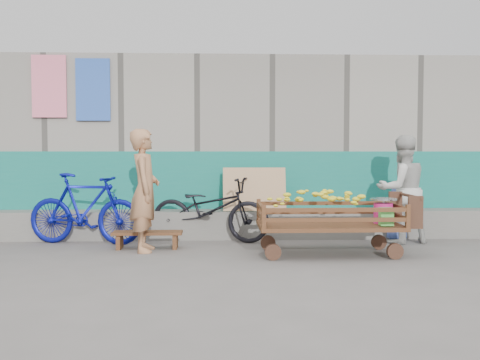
{
  "coord_description": "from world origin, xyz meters",
  "views": [
    {
      "loc": [
        -0.27,
        -6.23,
        1.39
      ],
      "look_at": [
        0.03,
        1.2,
        1.0
      ],
      "focal_mm": 40.0,
      "sensor_mm": 36.0,
      "label": 1
    }
  ],
  "objects_px": {
    "bicycle_dark": "(210,209)",
    "vendor_man": "(145,190)",
    "bicycle_blue": "(85,209)",
    "woman": "(402,189)",
    "banana_cart": "(326,210)",
    "bench": "(147,236)",
    "child": "(397,214)"
  },
  "relations": [
    {
      "from": "banana_cart",
      "to": "child",
      "type": "xyz_separation_m",
      "value": [
        1.34,
        1.1,
        -0.18
      ]
    },
    {
      "from": "bench",
      "to": "bicycle_dark",
      "type": "height_order",
      "value": "bicycle_dark"
    },
    {
      "from": "banana_cart",
      "to": "bench",
      "type": "relative_size",
      "value": 2.09
    },
    {
      "from": "banana_cart",
      "to": "child",
      "type": "bearing_deg",
      "value": 39.39
    },
    {
      "from": "bench",
      "to": "vendor_man",
      "type": "relative_size",
      "value": 0.58
    },
    {
      "from": "child",
      "to": "woman",
      "type": "bearing_deg",
      "value": 102.87
    },
    {
      "from": "banana_cart",
      "to": "bicycle_dark",
      "type": "relative_size",
      "value": 1.1
    },
    {
      "from": "banana_cart",
      "to": "child",
      "type": "distance_m",
      "value": 1.74
    },
    {
      "from": "woman",
      "to": "child",
      "type": "distance_m",
      "value": 0.45
    },
    {
      "from": "woman",
      "to": "bicycle_blue",
      "type": "xyz_separation_m",
      "value": [
        -4.8,
        0.07,
        -0.28
      ]
    },
    {
      "from": "bench",
      "to": "bicycle_blue",
      "type": "relative_size",
      "value": 0.56
    },
    {
      "from": "child",
      "to": "bicycle_blue",
      "type": "distance_m",
      "value": 4.81
    },
    {
      "from": "vendor_man",
      "to": "child",
      "type": "bearing_deg",
      "value": -82.24
    },
    {
      "from": "bicycle_dark",
      "to": "woman",
      "type": "bearing_deg",
      "value": -78.2
    },
    {
      "from": "bicycle_dark",
      "to": "vendor_man",
      "type": "bearing_deg",
      "value": 149.25
    },
    {
      "from": "banana_cart",
      "to": "vendor_man",
      "type": "distance_m",
      "value": 2.52
    },
    {
      "from": "bench",
      "to": "child",
      "type": "distance_m",
      "value": 3.86
    },
    {
      "from": "bicycle_dark",
      "to": "bench",
      "type": "bearing_deg",
      "value": 141.46
    },
    {
      "from": "banana_cart",
      "to": "bicycle_blue",
      "type": "xyz_separation_m",
      "value": [
        -3.47,
        0.96,
        -0.06
      ]
    },
    {
      "from": "vendor_man",
      "to": "woman",
      "type": "distance_m",
      "value": 3.86
    },
    {
      "from": "banana_cart",
      "to": "vendor_man",
      "type": "bearing_deg",
      "value": 171.93
    },
    {
      "from": "bench",
      "to": "child",
      "type": "xyz_separation_m",
      "value": [
        3.82,
        0.55,
        0.24
      ]
    },
    {
      "from": "child",
      "to": "bench",
      "type": "bearing_deg",
      "value": 20.99
    },
    {
      "from": "bicycle_dark",
      "to": "child",
      "type": "bearing_deg",
      "value": -74.06
    },
    {
      "from": "banana_cart",
      "to": "child",
      "type": "relative_size",
      "value": 2.47
    },
    {
      "from": "woman",
      "to": "child",
      "type": "xyz_separation_m",
      "value": [
        0.0,
        0.21,
        -0.4
      ]
    },
    {
      "from": "woman",
      "to": "bench",
      "type": "bearing_deg",
      "value": -4.81
    },
    {
      "from": "bench",
      "to": "bicycle_dark",
      "type": "bearing_deg",
      "value": 34.36
    },
    {
      "from": "bicycle_blue",
      "to": "vendor_man",
      "type": "bearing_deg",
      "value": -110.06
    },
    {
      "from": "vendor_man",
      "to": "bicycle_blue",
      "type": "xyz_separation_m",
      "value": [
        -0.98,
        0.61,
        -0.32
      ]
    },
    {
      "from": "bicycle_blue",
      "to": "bicycle_dark",
      "type": "bearing_deg",
      "value": -72.23
    },
    {
      "from": "child",
      "to": "bicycle_dark",
      "type": "height_order",
      "value": "bicycle_dark"
    }
  ]
}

